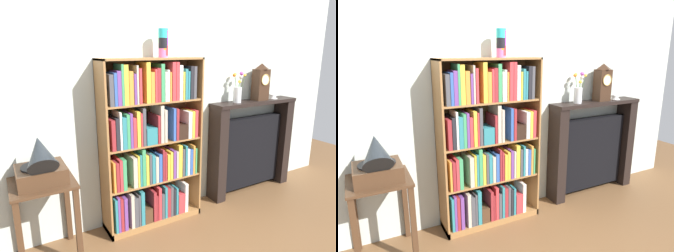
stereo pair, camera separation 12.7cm
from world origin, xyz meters
TOP-DOWN VIEW (x-y plane):
  - ground_plane at (0.00, 0.00)m, footprint 8.11×6.40m
  - wall_back at (0.18, 0.30)m, footprint 5.11×0.08m
  - bookshelf at (-0.02, 0.11)m, footprint 0.98×0.29m
  - cup_stack at (0.13, 0.12)m, footprint 0.09×0.09m
  - side_table_left at (-1.02, 0.03)m, footprint 0.48×0.46m
  - gramophone at (-1.02, -0.02)m, footprint 0.36×0.44m
  - fireplace_mantel at (1.37, 0.16)m, footprint 1.18×0.23m
  - mantel_clock at (1.44, 0.14)m, footprint 0.17×0.14m
  - flower_vase at (1.09, 0.14)m, footprint 0.12×0.15m
  - teacup_with_saucer at (1.66, 0.14)m, footprint 0.13×0.12m

SIDE VIEW (x-z plane):
  - ground_plane at x=0.00m, z-range -0.02..0.00m
  - side_table_left at x=-1.02m, z-range 0.16..0.85m
  - fireplace_mantel at x=1.37m, z-range -0.01..1.11m
  - bookshelf at x=-0.02m, z-range -0.03..1.60m
  - gramophone at x=-1.02m, z-range 0.63..1.08m
  - teacup_with_saucer at x=1.66m, z-range 1.12..1.17m
  - flower_vase at x=1.09m, z-range 1.08..1.43m
  - wall_back at x=0.18m, z-range 0.00..2.60m
  - mantel_clock at x=1.44m, z-range 1.13..1.55m
  - cup_stack at x=0.13m, z-range 1.63..1.89m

